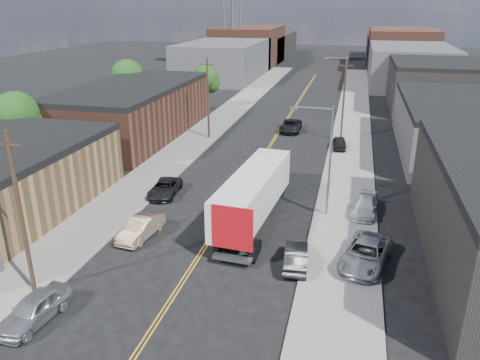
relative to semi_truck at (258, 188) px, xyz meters
The scene contains 30 objects.
ground 36.46m from the semi_truck, 94.02° to the left, with size 260.00×260.00×0.00m, color black.
centerline 21.58m from the semi_truck, 96.84° to the left, with size 0.32×120.00×0.01m, color gold.
sidewalk_left 24.58m from the semi_truck, 119.51° to the left, with size 5.00×140.00×0.15m, color slate.
sidewalk_right 22.52m from the semi_truck, 71.93° to the left, with size 5.00×140.00×0.15m, color slate.
warehouse_brown 28.90m from the semi_truck, 135.36° to the left, with size 12.00×26.00×6.60m.
industrial_right_b 29.59m from the semi_truck, 48.90° to the left, with size 14.00×24.00×6.10m.
industrial_right_c 52.08m from the semi_truck, 68.07° to the left, with size 14.00×22.00×7.60m.
skyline_left_a 74.79m from the semi_truck, 107.55° to the left, with size 16.00×30.00×8.00m, color #3E3E41.
skyline_right_a 73.41m from the semi_truck, 76.25° to the left, with size 16.00×30.00×8.00m, color #3E3E41.
skyline_left_b 98.93m from the semi_truck, 103.18° to the left, with size 16.00×26.00×10.00m, color #4E2A1F.
skyline_right_b 97.90m from the semi_truck, 79.73° to the left, with size 16.00×26.00×10.00m, color #4E2A1F.
skyline_left_c 118.47m from the semi_truck, 100.98° to the left, with size 16.00×40.00×7.00m, color black.
skyline_right_c 117.60m from the semi_truck, 81.47° to the left, with size 16.00×40.00×7.00m, color black.
streetlight_near 5.96m from the semi_truck, 14.39° to the left, with size 3.39×0.25×9.00m.
streetlight_far 36.76m from the semi_truck, 82.09° to the left, with size 3.39×0.25×9.00m.
utility_pole_left_near 17.63m from the semi_truck, 128.12° to the right, with size 1.60×0.26×10.00m.
utility_pole_left_far 24.01m from the semi_truck, 116.79° to the left, with size 1.60×0.26×10.00m.
utility_pole_right 25.09m from the semi_truck, 76.92° to the left, with size 1.60×0.26×10.00m.
tree_left_near 27.37m from the semi_truck, 166.64° to the left, with size 4.85×4.76×7.91m.
tree_left_mid 41.12m from the semi_truck, 130.25° to the left, with size 5.10×5.04×8.37m.
tree_left_far 41.75m from the semi_truck, 113.30° to the left, with size 4.35×4.20×6.97m.
semi_truck is the anchor object (origin of this frame).
car_left_a 18.48m from the semi_truck, 119.11° to the right, with size 1.85×4.61×1.57m, color #A0A3A5.
car_left_b 9.61m from the semi_truck, 142.93° to the right, with size 1.60×4.60×1.51m, color #91755F.
car_left_c 9.41m from the semi_truck, 165.68° to the left, with size 2.20×4.78×1.33m, color black.
car_right_oncoming 8.30m from the semi_truck, 60.11° to the right, with size 1.47×4.23×1.39m, color black.
car_right_lot_a 10.47m from the semi_truck, 35.39° to the right, with size 2.64×5.72×1.59m, color #959899.
car_right_lot_b 8.87m from the semi_truck, 14.22° to the left, with size 1.80×4.42×1.28m, color #B6B6B6.
car_right_lot_c 20.96m from the semi_truck, 74.32° to the left, with size 1.54×3.82×1.30m, color black.
car_ahead_truck 27.14m from the semi_truck, 92.23° to the left, with size 2.53×5.49×1.53m, color black.
Camera 1 is at (9.40, -10.18, 16.25)m, focal length 35.00 mm.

